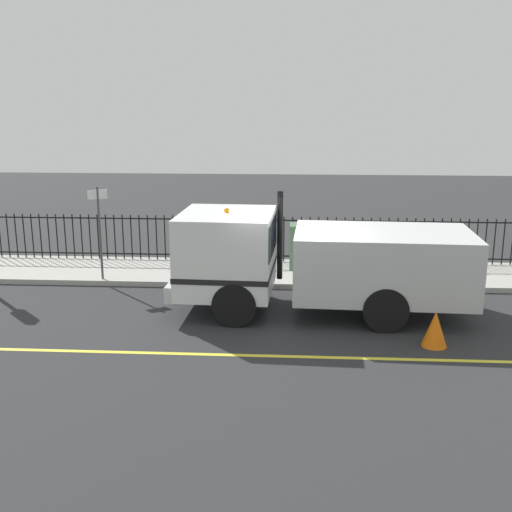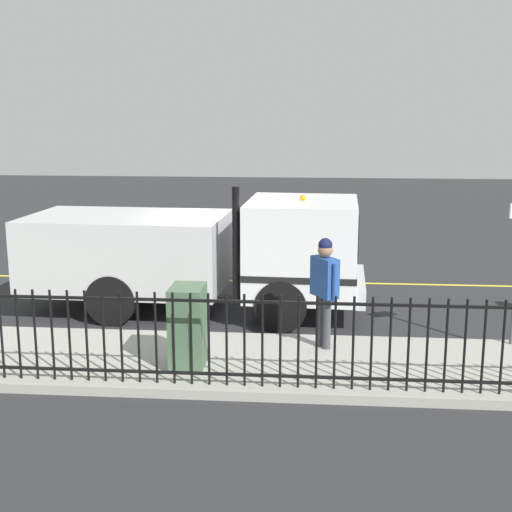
{
  "view_description": "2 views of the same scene",
  "coord_description": "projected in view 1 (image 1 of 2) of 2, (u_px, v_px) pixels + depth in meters",
  "views": [
    {
      "loc": [
        -13.22,
        -0.03,
        4.65
      ],
      "look_at": [
        1.53,
        0.9,
        0.98
      ],
      "focal_mm": 42.93,
      "sensor_mm": 36.0,
      "label": 1
    },
    {
      "loc": [
        13.47,
        1.7,
        3.96
      ],
      "look_at": [
        1.71,
        0.7,
        1.48
      ],
      "focal_mm": 48.46,
      "sensor_mm": 36.0,
      "label": 2
    }
  ],
  "objects": [
    {
      "name": "street_sign",
      "position": [
        99.0,
        222.0,
        15.9
      ],
      "size": [
        0.28,
        0.44,
        2.46
      ],
      "color": "#4C4C4C",
      "rests_on": "sidewalk_slab"
    },
    {
      "name": "work_truck",
      "position": [
        304.0,
        257.0,
        13.81
      ],
      "size": [
        2.66,
        6.76,
        2.64
      ],
      "rotation": [
        0.0,
        0.0,
        -0.04
      ],
      "color": "white",
      "rests_on": "ground"
    },
    {
      "name": "sidewalk_slab",
      "position": [
        292.0,
        273.0,
        17.05
      ],
      "size": [
        2.61,
        26.09,
        0.14
      ],
      "primitive_type": "cube",
      "color": "#A3A099",
      "rests_on": "ground"
    },
    {
      "name": "utility_cabinet",
      "position": [
        299.0,
        246.0,
        17.22
      ],
      "size": [
        0.71,
        0.5,
        1.25
      ],
      "primitive_type": "cube",
      "color": "#4C6B4C",
      "rests_on": "sidewalk_slab"
    },
    {
      "name": "worker_standing",
      "position": [
        221.0,
        236.0,
        16.22
      ],
      "size": [
        0.57,
        0.48,
        1.83
      ],
      "rotation": [
        0.0,
        0.0,
        -2.56
      ],
      "color": "#264C99",
      "rests_on": "sidewalk_slab"
    },
    {
      "name": "lane_marking",
      "position": [
        290.0,
        356.0,
        11.6
      ],
      "size": [
        0.12,
        23.48,
        0.01
      ],
      "primitive_type": "cube",
      "color": "yellow",
      "rests_on": "ground"
    },
    {
      "name": "traffic_cone",
      "position": [
        435.0,
        329.0,
        12.03
      ],
      "size": [
        0.5,
        0.5,
        0.72
      ],
      "primitive_type": "cone",
      "color": "orange",
      "rests_on": "ground"
    },
    {
      "name": "iron_fence",
      "position": [
        292.0,
        239.0,
        17.9
      ],
      "size": [
        0.04,
        22.21,
        1.34
      ],
      "color": "black",
      "rests_on": "sidewalk_slab"
    },
    {
      "name": "ground_plane",
      "position": [
        291.0,
        314.0,
        13.93
      ],
      "size": [
        57.39,
        57.39,
        0.0
      ],
      "primitive_type": "plane",
      "color": "#2B2B2D",
      "rests_on": "ground"
    }
  ]
}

